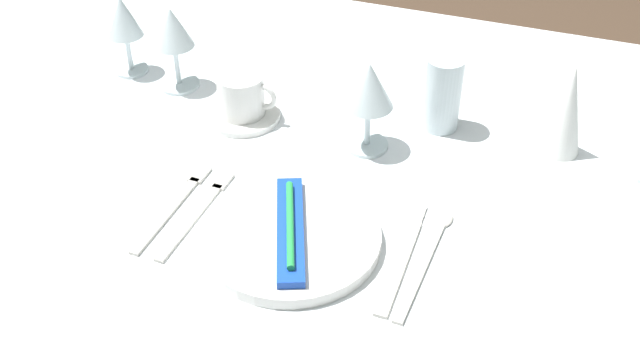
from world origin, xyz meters
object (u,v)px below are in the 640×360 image
object	(u,v)px
wine_glass_far	(173,33)
drink_tumbler	(442,97)
coffee_cup_left	(242,94)
napkin_folded	(567,110)
dinner_knife	(402,259)
spoon_soup	(430,249)
toothbrush_package	(290,229)
fork_outer	(199,210)
wine_glass_right	(369,89)
fork_inner	(176,204)
dinner_plate	(291,238)
wine_glass_left	(123,20)

from	to	relation	value
wine_glass_far	drink_tumbler	world-z (taller)	wine_glass_far
wine_glass_far	coffee_cup_left	bearing A→B (deg)	-20.33
drink_tumbler	napkin_folded	size ratio (longest dim) A/B	0.83
dinner_knife	wine_glass_far	distance (m)	0.58
spoon_soup	drink_tumbler	size ratio (longest dim) A/B	1.83
wine_glass_far	dinner_knife	bearing A→B (deg)	-31.55
spoon_soup	napkin_folded	bearing A→B (deg)	64.76
toothbrush_package	dinner_knife	distance (m)	0.16
toothbrush_package	spoon_soup	distance (m)	0.19
wine_glass_far	fork_outer	bearing A→B (deg)	-57.81
fork_outer	wine_glass_right	size ratio (longest dim) A/B	1.37
wine_glass_far	napkin_folded	bearing A→B (deg)	2.32
fork_inner	toothbrush_package	bearing A→B (deg)	-5.74
dinner_plate	dinner_knife	bearing A→B (deg)	6.10
spoon_soup	napkin_folded	size ratio (longest dim) A/B	1.51
fork_inner	wine_glass_right	world-z (taller)	wine_glass_right
dinner_knife	spoon_soup	xyz separation A→B (m)	(0.03, 0.03, -0.00)
drink_tumbler	napkin_folded	bearing A→B (deg)	-1.17
toothbrush_package	drink_tumbler	distance (m)	0.37
spoon_soup	drink_tumbler	distance (m)	0.31
fork_inner	spoon_soup	xyz separation A→B (m)	(0.37, 0.03, 0.00)
fork_outer	coffee_cup_left	xyz separation A→B (m)	(-0.04, 0.24, 0.04)
dinner_knife	napkin_folded	xyz separation A→B (m)	(0.17, 0.33, 0.07)
wine_glass_far	drink_tumbler	xyz separation A→B (m)	(0.46, 0.03, -0.05)
wine_glass_right	napkin_folded	xyz separation A→B (m)	(0.29, 0.09, -0.03)
wine_glass_far	drink_tumbler	bearing A→B (deg)	3.76
toothbrush_package	drink_tumbler	size ratio (longest dim) A/B	1.66
toothbrush_package	wine_glass_far	bearing A→B (deg)	136.75
coffee_cup_left	wine_glass_right	world-z (taller)	wine_glass_right
wine_glass_left	dinner_plate	bearing A→B (deg)	-36.92
spoon_soup	wine_glass_left	xyz separation A→B (m)	(-0.63, 0.28, 0.10)
toothbrush_package	wine_glass_right	xyz separation A→B (m)	(0.03, 0.25, 0.08)
fork_outer	fork_inner	bearing A→B (deg)	177.12
fork_inner	wine_glass_left	distance (m)	0.42
dinner_knife	wine_glass_right	distance (m)	0.28
dinner_plate	coffee_cup_left	distance (m)	0.32
dinner_knife	spoon_soup	distance (m)	0.04
dinner_knife	napkin_folded	bearing A→B (deg)	62.63
dinner_knife	wine_glass_left	bearing A→B (deg)	152.01
wine_glass_right	fork_inner	bearing A→B (deg)	-133.35
dinner_knife	wine_glass_far	xyz separation A→B (m)	(-0.49, 0.30, 0.10)
wine_glass_far	napkin_folded	distance (m)	0.66
dinner_plate	coffee_cup_left	world-z (taller)	coffee_cup_left
dinner_knife	dinner_plate	bearing A→B (deg)	-173.90
fork_outer	dinner_plate	bearing A→B (deg)	-6.49
wine_glass_left	drink_tumbler	distance (m)	0.57
wine_glass_right	wine_glass_far	size ratio (longest dim) A/B	1.00
drink_tumbler	coffee_cup_left	bearing A→B (deg)	-164.72
fork_outer	napkin_folded	distance (m)	0.58
toothbrush_package	spoon_soup	xyz separation A→B (m)	(0.18, 0.05, -0.02)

